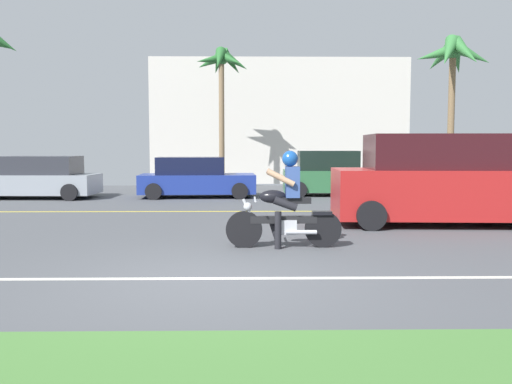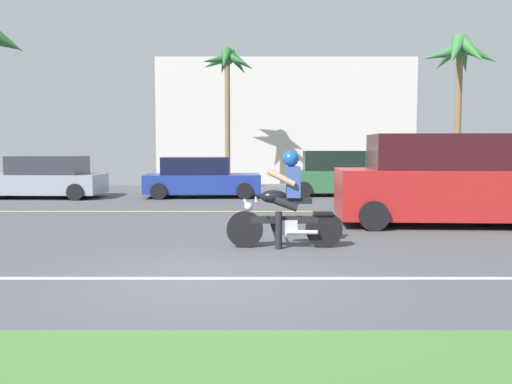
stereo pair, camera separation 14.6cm
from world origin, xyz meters
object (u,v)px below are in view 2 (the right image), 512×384
palm_tree_2 (227,69)px  parked_car_2 (336,175)px  suv_nearby (443,181)px  parked_car_1 (200,178)px  parked_car_0 (43,178)px  motorcyclist (285,207)px  palm_tree_0 (458,61)px

palm_tree_2 → parked_car_2: bearing=-38.3°
suv_nearby → palm_tree_2: bearing=116.7°
parked_car_2 → palm_tree_2: (-4.15, 3.28, 4.27)m
parked_car_2 → suv_nearby: bearing=-80.2°
parked_car_1 → palm_tree_2: (0.77, 3.93, 4.36)m
parked_car_0 → parked_car_2: 10.41m
motorcyclist → parked_car_0: (-7.91, 9.44, -0.04)m
motorcyclist → parked_car_2: (2.45, 10.40, 0.03)m
parked_car_0 → parked_car_1: (5.43, 0.32, -0.02)m
parked_car_2 → parked_car_0: bearing=-174.7°
motorcyclist → palm_tree_0: palm_tree_0 is taller
motorcyclist → suv_nearby: 4.71m
suv_nearby → palm_tree_2: 12.80m
parked_car_1 → palm_tree_0: 11.51m
parked_car_1 → palm_tree_0: bearing=16.4°
palm_tree_0 → parked_car_1: bearing=-163.6°
parked_car_0 → parked_car_1: parked_car_0 is taller
parked_car_2 → palm_tree_2: bearing=141.7°
parked_car_1 → palm_tree_0: (10.14, 2.99, 4.55)m
palm_tree_0 → suv_nearby: bearing=-111.5°
suv_nearby → parked_car_0: size_ratio=1.17×
parked_car_2 → parked_car_1: bearing=-172.5°
motorcyclist → suv_nearby: size_ratio=0.41×
palm_tree_0 → motorcyclist: bearing=-121.0°
suv_nearby → parked_car_2: (-1.31, 7.58, -0.24)m
motorcyclist → suv_nearby: suv_nearby is taller
parked_car_1 → parked_car_0: bearing=-176.7°
motorcyclist → palm_tree_2: (-1.71, 13.68, 4.30)m
motorcyclist → palm_tree_0: size_ratio=0.33×
palm_tree_0 → parked_car_2: bearing=-155.8°
parked_car_0 → motorcyclist: bearing=-50.0°
suv_nearby → parked_car_2: size_ratio=1.34×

